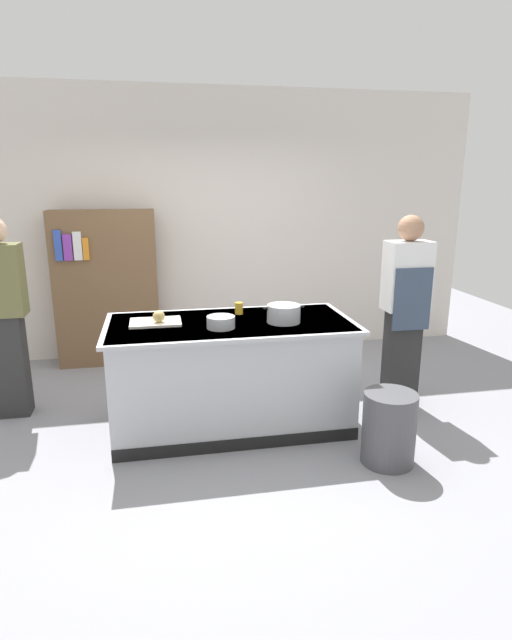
# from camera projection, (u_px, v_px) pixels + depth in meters

# --- Properties ---
(ground_plane) EXTENTS (10.00, 10.00, 0.00)m
(ground_plane) POSITION_uv_depth(u_px,v_px,m) (232.00, 424.00, 4.39)
(ground_plane) COLOR gray
(back_wall) EXTENTS (6.40, 0.12, 3.00)m
(back_wall) POSITION_uv_depth(u_px,v_px,m) (204.00, 225.00, 5.99)
(back_wall) COLOR silver
(back_wall) RESTS_ON ground_plane
(counter_island) EXTENTS (1.98, 0.98, 0.90)m
(counter_island) POSITION_uv_depth(u_px,v_px,m) (231.00, 373.00, 4.27)
(counter_island) COLOR #B7BABF
(counter_island) RESTS_ON ground_plane
(cutting_board) EXTENTS (0.40, 0.28, 0.02)m
(cutting_board) POSITION_uv_depth(u_px,v_px,m) (155.00, 322.00, 4.11)
(cutting_board) COLOR silver
(cutting_board) RESTS_ON counter_island
(onion) EXTENTS (0.10, 0.10, 0.10)m
(onion) POSITION_uv_depth(u_px,v_px,m) (159.00, 316.00, 4.05)
(onion) COLOR tan
(onion) RESTS_ON cutting_board
(stock_pot) EXTENTS (0.33, 0.27, 0.14)m
(stock_pot) POSITION_uv_depth(u_px,v_px,m) (284.00, 314.00, 4.13)
(stock_pot) COLOR #B7BABF
(stock_pot) RESTS_ON counter_island
(mixing_bowl) EXTENTS (0.22, 0.22, 0.09)m
(mixing_bowl) POSITION_uv_depth(u_px,v_px,m) (221.00, 322.00, 3.97)
(mixing_bowl) COLOR #B7BABF
(mixing_bowl) RESTS_ON counter_island
(juice_cup) EXTENTS (0.07, 0.07, 0.10)m
(juice_cup) POSITION_uv_depth(u_px,v_px,m) (239.00, 308.00, 4.39)
(juice_cup) COLOR yellow
(juice_cup) RESTS_ON counter_island
(trash_bin) EXTENTS (0.38, 0.38, 0.54)m
(trash_bin) POSITION_uv_depth(u_px,v_px,m) (389.00, 428.00, 3.74)
(trash_bin) COLOR #4C4C51
(trash_bin) RESTS_ON ground_plane
(person_chef) EXTENTS (0.38, 0.25, 1.72)m
(person_chef) POSITION_uv_depth(u_px,v_px,m) (405.00, 308.00, 4.54)
(person_chef) COLOR #292929
(person_chef) RESTS_ON ground_plane
(person_guest) EXTENTS (0.38, 0.24, 1.72)m
(person_guest) POSITION_uv_depth(u_px,v_px,m) (3.00, 314.00, 4.35)
(person_guest) COLOR #2B2B2B
(person_guest) RESTS_ON ground_plane
(bookshelf) EXTENTS (1.10, 0.31, 1.70)m
(bookshelf) POSITION_uv_depth(u_px,v_px,m) (107.00, 289.00, 5.67)
(bookshelf) COLOR brown
(bookshelf) RESTS_ON ground_plane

